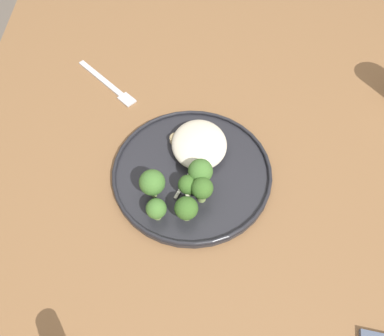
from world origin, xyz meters
TOP-DOWN VIEW (x-y plane):
  - ground at (0.00, 0.00)m, footprint 6.00×6.00m
  - wooden_dining_table at (0.00, 0.00)m, footprint 1.40×1.00m
  - dinner_plate at (-0.05, 0.05)m, footprint 0.29×0.29m
  - noodle_bed at (-0.00, 0.03)m, footprint 0.12×0.10m
  - seared_scallop_half_hidden at (0.02, 0.02)m, footprint 0.03×0.03m
  - seared_scallop_left_edge at (-0.01, 0.03)m, footprint 0.03×0.03m
  - seared_scallop_tiny_bay at (0.02, 0.07)m, footprint 0.02×0.02m
  - seared_scallop_rear_pale at (-0.02, 0.05)m, footprint 0.03×0.03m
  - broccoli_floret_tall_stalk at (-0.10, 0.05)m, footprint 0.03×0.03m
  - broccoli_floret_right_tilted at (-0.14, 0.11)m, footprint 0.03×0.03m
  - broccoli_floret_near_rim at (-0.14, 0.06)m, footprint 0.04×0.04m
  - broccoli_floret_small_sprig at (-0.08, 0.03)m, footprint 0.04×0.04m
  - broccoli_floret_rear_charred at (-0.11, 0.03)m, footprint 0.04×0.04m
  - broccoli_floret_left_leaning at (-0.10, 0.11)m, footprint 0.04×0.04m
  - onion_sliver_short_strip at (-0.08, 0.06)m, footprint 0.05×0.03m
  - onion_sliver_pale_crescent at (-0.10, 0.06)m, footprint 0.06×0.02m
  - dinner_fork at (0.19, 0.22)m, footprint 0.15×0.14m

SIDE VIEW (x-z plane):
  - ground at x=0.00m, z-range 0.00..0.00m
  - wooden_dining_table at x=0.00m, z-range 0.29..1.03m
  - dinner_fork at x=0.19m, z-range 0.74..0.74m
  - dinner_plate at x=-0.05m, z-range 0.74..0.76m
  - onion_sliver_short_strip at x=-0.08m, z-range 0.75..0.76m
  - onion_sliver_pale_crescent at x=-0.10m, z-range 0.75..0.76m
  - seared_scallop_half_hidden at x=0.02m, z-range 0.75..0.77m
  - seared_scallop_tiny_bay at x=0.02m, z-range 0.75..0.77m
  - seared_scallop_rear_pale at x=-0.02m, z-range 0.75..0.77m
  - seared_scallop_left_edge at x=-0.01m, z-range 0.75..0.77m
  - noodle_bed at x=0.00m, z-range 0.75..0.79m
  - broccoli_floret_right_tilted at x=-0.14m, z-range 0.75..0.80m
  - broccoli_floret_near_rim at x=-0.14m, z-range 0.75..0.80m
  - broccoli_floret_tall_stalk at x=-0.10m, z-range 0.76..0.80m
  - broccoli_floret_rear_charred at x=-0.11m, z-range 0.76..0.81m
  - broccoli_floret_small_sprig at x=-0.08m, z-range 0.76..0.82m
  - broccoli_floret_left_leaning at x=-0.10m, z-range 0.76..0.82m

